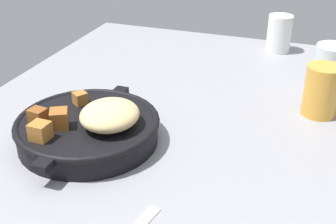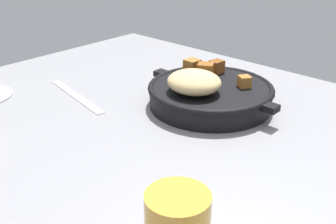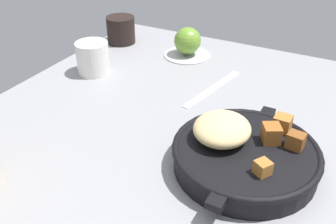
{
  "view_description": "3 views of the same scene",
  "coord_description": "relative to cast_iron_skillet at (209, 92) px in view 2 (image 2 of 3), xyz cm",
  "views": [
    {
      "loc": [
        62.43,
        20.86,
        40.09
      ],
      "look_at": [
        -0.76,
        -1.66,
        4.57
      ],
      "focal_mm": 47.89,
      "sensor_mm": 36.0,
      "label": 1
    },
    {
      "loc": [
        -39.2,
        47.15,
        33.54
      ],
      "look_at": [
        3.87,
        0.24,
        3.91
      ],
      "focal_mm": 44.96,
      "sensor_mm": 36.0,
      "label": 2
    },
    {
      "loc": [
        -44.08,
        -25.6,
        41.87
      ],
      "look_at": [
        5.03,
        0.37,
        7.09
      ],
      "focal_mm": 40.94,
      "sensor_mm": 36.0,
      "label": 3
    }
  ],
  "objects": [
    {
      "name": "butter_knife",
      "position": [
        22.95,
        14.54,
        -2.75
      ],
      "size": [
        21.42,
        5.61,
        0.36
      ],
      "primitive_type": "cube",
      "rotation": [
        0.0,
        0.0,
        -0.19
      ],
      "color": "silver",
      "rests_on": "ground_plane"
    },
    {
      "name": "ground_plane",
      "position": [
        -5.67,
        13.29,
        -4.13
      ],
      "size": [
        115.81,
        84.45,
        2.4
      ],
      "primitive_type": "cube",
      "color": "gray"
    },
    {
      "name": "cast_iron_skillet",
      "position": [
        0.0,
        0.0,
        0.0
      ],
      "size": [
        28.59,
        24.26,
        8.11
      ],
      "color": "black",
      "rests_on": "ground_plane"
    }
  ]
}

